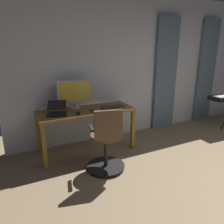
# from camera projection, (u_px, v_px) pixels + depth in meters

# --- Properties ---
(back_room_partition) EXTENTS (5.66, 0.10, 2.73)m
(back_room_partition) POSITION_uv_depth(u_px,v_px,m) (147.00, 66.00, 4.36)
(back_room_partition) COLOR silver
(back_room_partition) RESTS_ON ground
(curtain_left_panel) EXTENTS (0.50, 0.06, 2.35)m
(curtain_left_panel) POSITION_uv_depth(u_px,v_px,m) (206.00, 72.00, 5.01)
(curtain_left_panel) COLOR slate
(curtain_left_panel) RESTS_ON ground
(curtain_right_panel) EXTENTS (0.54, 0.06, 2.35)m
(curtain_right_panel) POSITION_uv_depth(u_px,v_px,m) (166.00, 75.00, 4.49)
(curtain_right_panel) COLOR slate
(curtain_right_panel) RESTS_ON ground
(desk) EXTENTS (1.59, 0.62, 0.74)m
(desk) POSITION_uv_depth(u_px,v_px,m) (86.00, 115.00, 3.52)
(desk) COLOR brown
(desk) RESTS_ON ground
(office_chair) EXTENTS (0.56, 0.56, 0.96)m
(office_chair) POSITION_uv_depth(u_px,v_px,m) (106.00, 142.00, 2.97)
(office_chair) COLOR black
(office_chair) RESTS_ON ground
(computer_monitor) EXTENTS (0.59, 0.18, 0.47)m
(computer_monitor) POSITION_uv_depth(u_px,v_px,m) (75.00, 93.00, 3.53)
(computer_monitor) COLOR #B7BCC1
(computer_monitor) RESTS_ON desk
(computer_keyboard) EXTENTS (0.40, 0.15, 0.02)m
(computer_keyboard) POSITION_uv_depth(u_px,v_px,m) (113.00, 107.00, 3.63)
(computer_keyboard) COLOR #333338
(computer_keyboard) RESTS_ON desk
(laptop) EXTENTS (0.38, 0.42, 0.18)m
(laptop) POSITION_uv_depth(u_px,v_px,m) (57.00, 110.00, 3.26)
(laptop) COLOR black
(laptop) RESTS_ON desk
(computer_mouse) EXTENTS (0.06, 0.10, 0.04)m
(computer_mouse) POSITION_uv_depth(u_px,v_px,m) (79.00, 113.00, 3.27)
(computer_mouse) COLOR black
(computer_mouse) RESTS_ON desk
(cell_phone_by_monitor) EXTENTS (0.07, 0.15, 0.01)m
(cell_phone_by_monitor) POSITION_uv_depth(u_px,v_px,m) (92.00, 111.00, 3.42)
(cell_phone_by_monitor) COLOR black
(cell_phone_by_monitor) RESTS_ON desk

